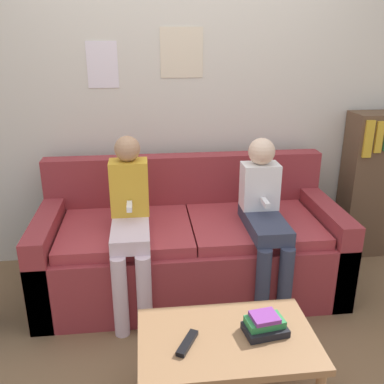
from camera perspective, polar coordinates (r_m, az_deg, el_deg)
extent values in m
plane|color=brown|center=(2.72, 1.06, -18.31)|extent=(10.00, 10.00, 0.00)
cube|color=beige|center=(3.22, -1.40, 13.21)|extent=(8.00, 0.06, 2.60)
cube|color=silver|center=(3.17, -11.86, 16.26)|extent=(0.21, 0.00, 0.32)
cube|color=beige|center=(3.17, -1.39, 18.09)|extent=(0.30, 0.00, 0.34)
cube|color=maroon|center=(3.02, -0.22, -8.92)|extent=(2.02, 0.87, 0.45)
cube|color=maroon|center=(3.17, -0.97, 1.21)|extent=(2.02, 0.14, 0.43)
cube|color=maroon|center=(3.04, -18.32, -8.16)|extent=(0.14, 0.87, 0.61)
cube|color=maroon|center=(3.22, 16.78, -6.35)|extent=(0.14, 0.87, 0.61)
cube|color=#A1343A|center=(2.86, -8.78, -5.14)|extent=(0.85, 0.71, 0.07)
cube|color=#A1343A|center=(2.95, 8.21, -4.31)|extent=(0.85, 0.71, 0.07)
cube|color=#8E6642|center=(2.09, 4.72, -19.06)|extent=(0.82, 0.51, 0.04)
cylinder|color=#8E6642|center=(2.35, -5.95, -20.06)|extent=(0.04, 0.04, 0.36)
cylinder|color=#8E6642|center=(2.46, 12.48, -18.42)|extent=(0.04, 0.04, 0.36)
cylinder|color=silver|center=(2.60, -9.54, -13.65)|extent=(0.09, 0.09, 0.52)
cylinder|color=silver|center=(2.60, -6.37, -13.55)|extent=(0.09, 0.09, 0.52)
cube|color=silver|center=(2.69, -8.18, -4.96)|extent=(0.23, 0.53, 0.09)
cube|color=gold|center=(2.75, -8.35, 0.62)|extent=(0.24, 0.16, 0.35)
sphere|color=tan|center=(2.68, -8.63, 5.72)|extent=(0.16, 0.16, 0.16)
cube|color=white|center=(2.63, -8.34, -1.92)|extent=(0.03, 0.12, 0.03)
cylinder|color=#33384C|center=(2.68, 9.39, -12.47)|extent=(0.09, 0.09, 0.52)
cylinder|color=#33384C|center=(2.72, 12.29, -12.17)|extent=(0.09, 0.09, 0.52)
cube|color=#33384C|center=(2.79, 9.63, -4.07)|extent=(0.23, 0.53, 0.09)
cube|color=white|center=(2.86, 9.01, 0.82)|extent=(0.24, 0.16, 0.30)
sphere|color=beige|center=(2.79, 9.27, 5.36)|extent=(0.17, 0.17, 0.17)
cube|color=white|center=(2.74, 9.75, -1.42)|extent=(0.03, 0.12, 0.03)
cube|color=black|center=(2.02, -0.62, -19.49)|extent=(0.12, 0.17, 0.02)
cube|color=black|center=(2.11, 9.72, -17.62)|extent=(0.21, 0.16, 0.04)
cube|color=#2D8442|center=(2.10, 9.67, -16.70)|extent=(0.19, 0.13, 0.03)
cube|color=#7A3389|center=(2.08, 9.65, -16.12)|extent=(0.14, 0.12, 0.02)
cube|color=brown|center=(3.69, 23.34, 0.88)|extent=(0.51, 0.25, 1.15)
cube|color=gold|center=(3.37, 22.48, 6.53)|extent=(0.06, 0.02, 0.27)
cube|color=gold|center=(3.41, 23.68, 6.71)|extent=(0.05, 0.02, 0.23)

